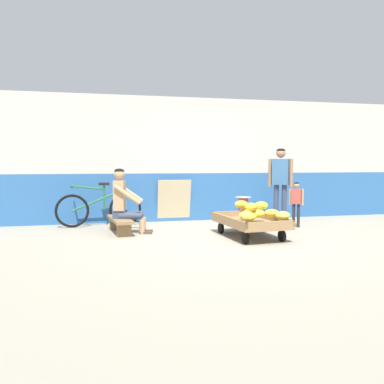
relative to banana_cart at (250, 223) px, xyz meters
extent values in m
plane|color=gray|center=(-0.36, -0.41, -0.24)|extent=(80.00, 80.00, 0.00)
cube|color=#2D609E|center=(-0.36, 2.30, 0.27)|extent=(16.00, 0.30, 1.02)
cube|color=beige|center=(-0.36, 2.30, 1.58)|extent=(16.00, 0.30, 1.60)
cube|color=#99754C|center=(0.00, 0.00, -0.01)|extent=(0.95, 1.50, 0.05)
cube|color=#99754C|center=(-0.40, -0.03, 0.07)|extent=(0.16, 1.44, 0.10)
cube|color=#99754C|center=(0.40, 0.03, 0.07)|extent=(0.16, 1.44, 0.10)
cube|color=#99754C|center=(-0.06, 0.70, 0.07)|extent=(0.84, 0.11, 0.10)
cube|color=#99754C|center=(0.06, -0.70, 0.07)|extent=(0.84, 0.11, 0.10)
cylinder|color=black|center=(-0.35, 0.48, -0.15)|extent=(0.06, 0.18, 0.18)
cylinder|color=black|center=(0.27, 0.53, -0.15)|extent=(0.06, 0.18, 0.18)
cylinder|color=black|center=(-0.27, -0.53, -0.15)|extent=(0.06, 0.18, 0.18)
cylinder|color=black|center=(0.35, -0.48, -0.15)|extent=(0.06, 0.18, 0.18)
ellipsoid|color=yellow|center=(0.33, -0.55, 0.18)|extent=(0.26, 0.20, 0.13)
ellipsoid|color=yellow|center=(0.03, -0.26, 0.18)|extent=(0.26, 0.21, 0.13)
ellipsoid|color=yellow|center=(-0.23, -0.42, 0.18)|extent=(0.29, 0.25, 0.13)
ellipsoid|color=gold|center=(-0.02, 0.08, 0.18)|extent=(0.27, 0.22, 0.13)
ellipsoid|color=gold|center=(0.28, -0.24, 0.18)|extent=(0.27, 0.23, 0.13)
ellipsoid|color=yellow|center=(0.02, -0.09, 0.18)|extent=(0.28, 0.24, 0.13)
ellipsoid|color=yellow|center=(-0.24, -0.59, 0.18)|extent=(0.29, 0.25, 0.13)
ellipsoid|color=gold|center=(-0.14, 0.05, 0.31)|extent=(0.28, 0.24, 0.13)
ellipsoid|color=gold|center=(0.14, -0.15, 0.30)|extent=(0.27, 0.22, 0.13)
ellipsoid|color=gold|center=(-0.11, -0.32, 0.30)|extent=(0.30, 0.29, 0.13)
cube|color=olive|center=(-2.09, 0.89, 0.00)|extent=(0.42, 1.13, 0.05)
cube|color=olive|center=(-2.13, 1.27, -0.13)|extent=(0.25, 0.11, 0.22)
cube|color=olive|center=(-2.04, 0.51, -0.13)|extent=(0.25, 0.11, 0.22)
cylinder|color=tan|center=(-1.68, 0.90, -0.11)|extent=(0.10, 0.10, 0.27)
cube|color=#4C3D2D|center=(-1.62, 0.88, -0.22)|extent=(0.23, 0.13, 0.04)
cylinder|color=#38425B|center=(-1.88, 0.94, 0.08)|extent=(0.42, 0.21, 0.13)
cylinder|color=tan|center=(-1.72, 0.72, -0.11)|extent=(0.10, 0.10, 0.27)
cube|color=#4C3D2D|center=(-1.66, 0.71, -0.22)|extent=(0.23, 0.13, 0.04)
cylinder|color=#38425B|center=(-1.91, 0.76, 0.08)|extent=(0.42, 0.21, 0.13)
cube|color=#38425B|center=(-2.09, 0.89, 0.10)|extent=(0.27, 0.32, 0.14)
cube|color=tan|center=(-2.09, 0.89, 0.43)|extent=(0.24, 0.35, 0.52)
cylinder|color=tan|center=(-1.89, 1.05, 0.46)|extent=(0.48, 0.17, 0.36)
cylinder|color=tan|center=(-1.97, 0.66, 0.46)|extent=(0.48, 0.17, 0.36)
sphere|color=tan|center=(-2.09, 0.89, 0.80)|extent=(0.19, 0.19, 0.19)
ellipsoid|color=black|center=(-2.09, 0.89, 0.86)|extent=(0.17, 0.17, 0.09)
cube|color=#234CA8|center=(0.25, 1.00, -0.09)|extent=(0.36, 0.28, 0.30)
cylinder|color=#28282D|center=(0.25, 1.00, 0.07)|extent=(0.20, 0.20, 0.03)
cube|color=#C6384C|center=(0.25, 1.00, 0.21)|extent=(0.16, 0.10, 0.24)
cylinder|color=white|center=(0.25, 0.94, 0.21)|extent=(0.13, 0.01, 0.13)
cylinder|color=#B2B5BA|center=(0.25, 1.00, 0.34)|extent=(0.30, 0.30, 0.01)
torus|color=black|center=(-2.95, 1.73, 0.08)|extent=(0.64, 0.11, 0.64)
torus|color=black|center=(-1.93, 1.82, 0.08)|extent=(0.64, 0.11, 0.64)
cylinder|color=#236B3D|center=(-2.44, 1.77, 0.28)|extent=(1.03, 0.13, 0.43)
cylinder|color=#236B3D|center=(-2.34, 1.78, 0.32)|extent=(0.04, 0.04, 0.48)
cylinder|color=#236B3D|center=(-2.64, 1.75, 0.52)|extent=(0.62, 0.09, 0.12)
cube|color=black|center=(-2.34, 1.78, 0.59)|extent=(0.21, 0.12, 0.05)
cylinder|color=black|center=(-2.95, 1.73, 0.54)|extent=(0.07, 0.48, 0.03)
cube|color=#C6B289|center=(-0.89, 2.09, 0.20)|extent=(0.70, 0.20, 0.89)
cylinder|color=#38425B|center=(1.21, 1.22, 0.16)|extent=(0.10, 0.10, 0.80)
cylinder|color=#38425B|center=(1.07, 1.31, 0.16)|extent=(0.10, 0.10, 0.80)
cube|color=#386693|center=(1.14, 1.26, 0.82)|extent=(0.38, 0.34, 0.52)
cylinder|color=#9E704C|center=(1.31, 1.14, 0.80)|extent=(0.07, 0.07, 0.56)
cylinder|color=#9E704C|center=(0.96, 1.38, 0.80)|extent=(0.07, 0.07, 0.56)
sphere|color=#9E704C|center=(1.14, 1.26, 1.19)|extent=(0.19, 0.19, 0.19)
ellipsoid|color=black|center=(1.14, 1.26, 1.25)|extent=(0.17, 0.17, 0.09)
cylinder|color=#232328|center=(1.30, 0.78, -0.02)|extent=(0.06, 0.06, 0.45)
cylinder|color=#232328|center=(1.23, 0.84, -0.02)|extent=(0.06, 0.06, 0.45)
cube|color=#B24C42|center=(1.26, 0.81, 0.36)|extent=(0.21, 0.20, 0.29)
cylinder|color=tan|center=(1.36, 0.74, 0.35)|extent=(0.04, 0.04, 0.32)
cylinder|color=tan|center=(1.17, 0.88, 0.35)|extent=(0.04, 0.04, 0.32)
sphere|color=tan|center=(1.26, 0.81, 0.58)|extent=(0.11, 0.11, 0.11)
ellipsoid|color=black|center=(1.26, 0.81, 0.61)|extent=(0.10, 0.10, 0.05)
cube|color=#3370B7|center=(0.36, 0.45, -0.12)|extent=(0.18, 0.12, 0.24)
camera|label=1|loc=(-2.47, -6.35, 0.99)|focal=38.18mm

